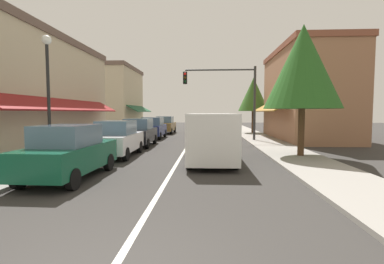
{
  "coord_description": "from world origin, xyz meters",
  "views": [
    {
      "loc": [
        1.3,
        -3.05,
        2.17
      ],
      "look_at": [
        0.44,
        12.47,
        1.09
      ],
      "focal_mm": 26.41,
      "sensor_mm": 36.0,
      "label": 1
    }
  ],
  "objects": [
    {
      "name": "ground_plane",
      "position": [
        0.0,
        18.0,
        0.0
      ],
      "size": [
        80.0,
        80.0,
        0.0
      ],
      "primitive_type": "plane",
      "color": "#33302D"
    },
    {
      "name": "sidewalk_left",
      "position": [
        -5.5,
        18.0,
        0.06
      ],
      "size": [
        2.6,
        56.0,
        0.12
      ],
      "primitive_type": "cube",
      "color": "gray",
      "rests_on": "ground"
    },
    {
      "name": "sidewalk_right",
      "position": [
        5.5,
        18.0,
        0.06
      ],
      "size": [
        2.6,
        56.0,
        0.12
      ],
      "primitive_type": "cube",
      "color": "gray",
      "rests_on": "ground"
    },
    {
      "name": "lane_center_stripe",
      "position": [
        0.0,
        18.0,
        0.0
      ],
      "size": [
        0.14,
        52.0,
        0.01
      ],
      "primitive_type": "cube",
      "color": "silver",
      "rests_on": "ground"
    },
    {
      "name": "storefront_left_block",
      "position": [
        -8.9,
        12.0,
        3.29
      ],
      "size": [
        5.51,
        14.2,
        6.57
      ],
      "color": "#BCAD8E",
      "rests_on": "ground"
    },
    {
      "name": "storefront_right_block",
      "position": [
        9.13,
        20.0,
        3.6
      ],
      "size": [
        5.99,
        10.2,
        7.2
      ],
      "color": "#9E6B4C",
      "rests_on": "ground"
    },
    {
      "name": "storefront_far_left",
      "position": [
        -9.38,
        28.0,
        3.58
      ],
      "size": [
        6.49,
        8.2,
        7.15
      ],
      "color": "#BCAD8E",
      "rests_on": "ground"
    },
    {
      "name": "parked_car_nearest_left",
      "position": [
        -3.21,
        5.85,
        0.88
      ],
      "size": [
        1.85,
        4.13,
        1.77
      ],
      "rotation": [
        0.0,
        0.0,
        -0.02
      ],
      "color": "#0F4C33",
      "rests_on": "ground"
    },
    {
      "name": "parked_car_second_left",
      "position": [
        -3.14,
        10.54,
        0.88
      ],
      "size": [
        1.83,
        4.12,
        1.77
      ],
      "rotation": [
        0.0,
        0.0,
        0.01
      ],
      "color": "silver",
      "rests_on": "ground"
    },
    {
      "name": "parked_car_third_left",
      "position": [
        -3.12,
        14.88,
        0.88
      ],
      "size": [
        1.84,
        4.13,
        1.77
      ],
      "rotation": [
        0.0,
        0.0,
        0.02
      ],
      "color": "black",
      "rests_on": "ground"
    },
    {
      "name": "parked_car_far_left",
      "position": [
        -3.25,
        20.27,
        0.88
      ],
      "size": [
        1.79,
        4.1,
        1.77
      ],
      "rotation": [
        0.0,
        0.0,
        -0.0
      ],
      "color": "navy",
      "rests_on": "ground"
    },
    {
      "name": "parked_car_distant_left",
      "position": [
        -3.06,
        25.86,
        0.88
      ],
      "size": [
        1.82,
        4.12,
        1.77
      ],
      "rotation": [
        0.0,
        0.0,
        -0.01
      ],
      "color": "brown",
      "rests_on": "ground"
    },
    {
      "name": "van_in_lane",
      "position": [
        1.48,
        9.27,
        1.15
      ],
      "size": [
        2.04,
        5.2,
        2.12
      ],
      "rotation": [
        0.0,
        0.0,
        0.01
      ],
      "color": "silver",
      "rests_on": "ground"
    },
    {
      "name": "traffic_signal_mast_arm",
      "position": [
        2.9,
        18.24,
        3.85
      ],
      "size": [
        5.42,
        0.5,
        5.59
      ],
      "color": "#333333",
      "rests_on": "ground"
    },
    {
      "name": "street_lamp_left_near",
      "position": [
        -4.88,
        7.66,
        3.42
      ],
      "size": [
        0.36,
        0.36,
        5.13
      ],
      "color": "black",
      "rests_on": "ground"
    },
    {
      "name": "tree_right_near",
      "position": [
        5.75,
        10.61,
        4.3
      ],
      "size": [
        3.56,
        3.56,
        6.27
      ],
      "color": "#4C331E",
      "rests_on": "ground"
    },
    {
      "name": "tree_right_far",
      "position": [
        5.95,
        26.08,
        3.99
      ],
      "size": [
        3.08,
        3.08,
        5.71
      ],
      "color": "#4C331E",
      "rests_on": "ground"
    }
  ]
}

